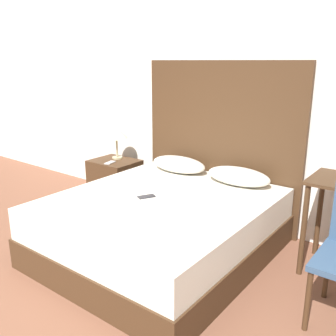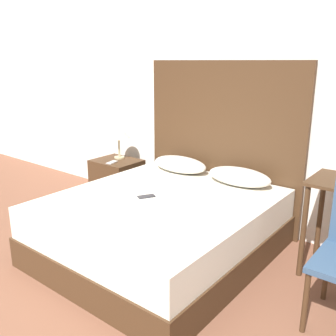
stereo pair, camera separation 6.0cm
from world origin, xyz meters
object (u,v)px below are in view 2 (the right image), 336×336
at_px(bed, 161,226).
at_px(nightstand, 117,181).
at_px(phone_on_bed, 146,196).
at_px(phone_on_nightstand, 112,162).
at_px(table_lamp, 119,133).

bearing_deg(bed, nightstand, 151.89).
distance_m(phone_on_bed, phone_on_nightstand, 1.25).
distance_m(bed, phone_on_nightstand, 1.35).
relative_size(nightstand, table_lamp, 1.34).
height_order(bed, phone_on_nightstand, phone_on_nightstand).
xyz_separation_m(nightstand, phone_on_nightstand, (0.04, -0.11, 0.27)).
relative_size(phone_on_bed, nightstand, 0.30).
distance_m(bed, table_lamp, 1.60).
xyz_separation_m(bed, nightstand, (-1.25, 0.67, 0.00)).
xyz_separation_m(nightstand, table_lamp, (-0.04, 0.09, 0.58)).
bearing_deg(phone_on_nightstand, table_lamp, 112.00).
bearing_deg(bed, table_lamp, 149.52).
relative_size(phone_on_bed, table_lamp, 0.41).
bearing_deg(nightstand, phone_on_bed, -32.81).
bearing_deg(nightstand, table_lamp, 112.34).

